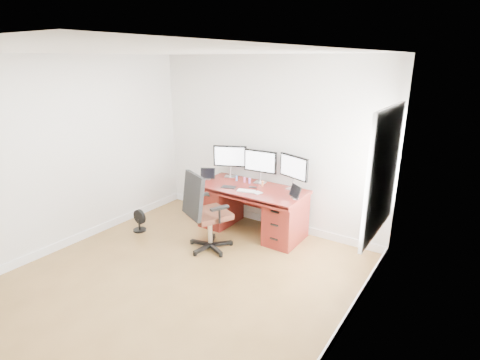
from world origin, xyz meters
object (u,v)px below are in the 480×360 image
Objects in this scene: office_chair at (206,225)px; monitor_center at (260,162)px; floor_fan at (139,221)px; keyboard at (246,191)px; desk at (252,208)px.

monitor_center is (0.22, 1.09, 0.70)m from office_chair.
monitor_center reaches higher than office_chair.
keyboard is at bearing 30.15° from floor_fan.
desk is at bearing -95.00° from monitor_center.
desk is at bearing 99.79° from office_chair.
floor_fan is 1.33× the size of keyboard.
keyboard reaches higher than floor_fan.
keyboard is at bearing -80.20° from desk.
monitor_center is 0.57m from keyboard.
keyboard is at bearing -90.22° from monitor_center.
keyboard reaches higher than desk.
desk reaches higher than floor_fan.
floor_fan is 0.65× the size of monitor_center.
desk is 0.42m from keyboard.
desk is at bearing 37.04° from floor_fan.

